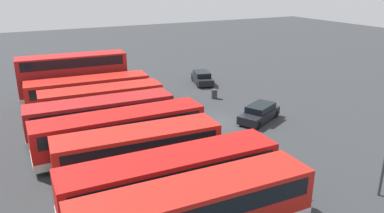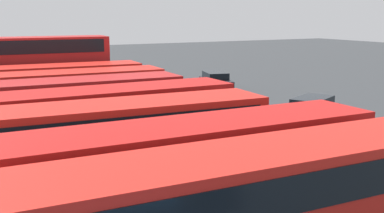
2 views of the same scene
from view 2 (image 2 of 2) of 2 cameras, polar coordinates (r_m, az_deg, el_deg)
ground_plane at (r=26.76m, az=7.13°, el=-2.21°), size 140.00×140.00×0.00m
bus_single_deck_near_end at (r=11.78m, az=7.20°, el=-11.43°), size 2.92×11.62×2.95m
bus_single_deck_second at (r=14.42m, az=0.64°, el=-7.06°), size 2.85×12.00×2.95m
bus_single_deck_third at (r=17.77m, az=-7.04°, el=-3.65°), size 3.23×10.38×2.95m
bus_single_deck_fourth at (r=20.94m, az=-10.67°, el=-1.50°), size 2.72×11.88×2.95m
bus_single_deck_fifth at (r=24.21m, az=-14.26°, el=0.05°), size 3.07×11.20×2.95m
bus_single_deck_sixth at (r=27.66m, az=-14.08°, el=1.40°), size 3.17×10.36×2.95m
bus_single_deck_seventh at (r=31.08m, az=-16.37°, el=2.33°), size 3.26×11.23×2.95m
bus_double_decker_far_end at (r=34.42m, az=-18.72°, el=4.39°), size 3.23×10.59×4.55m
car_hatchback_silver at (r=27.91m, az=14.09°, el=-0.43°), size 3.62×4.89×1.43m
car_small_green at (r=38.87m, az=2.88°, el=3.07°), size 4.47×2.81×1.43m
waste_bin_yellow at (r=33.42m, az=5.42°, el=1.32°), size 0.60×0.60×0.95m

